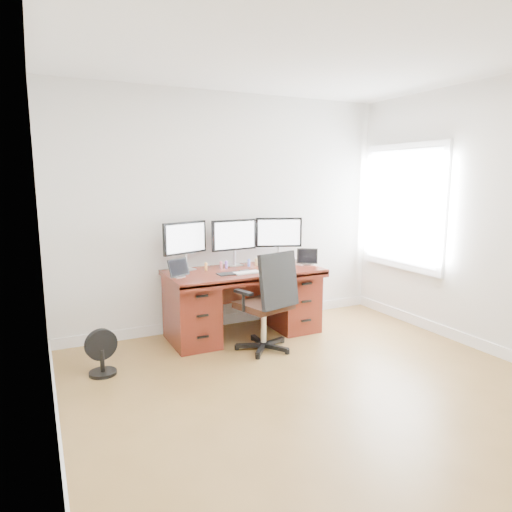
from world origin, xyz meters
name	(u,v)px	position (x,y,z in m)	size (l,w,h in m)	color
ground	(340,406)	(0.00, 0.00, 0.00)	(4.50, 4.50, 0.00)	olive
back_wall	(228,212)	(0.00, 2.25, 1.35)	(4.00, 0.10, 2.70)	silver
desk	(243,300)	(0.00, 1.83, 0.40)	(1.70, 0.80, 0.75)	#591C11
office_chair	(267,318)	(0.01, 1.28, 0.34)	(0.68, 0.68, 1.04)	black
floor_fan	(102,353)	(-1.58, 1.41, 0.20)	(0.29, 0.24, 0.42)	black
monitor_left	(185,240)	(-0.58, 2.07, 1.09)	(0.53, 0.22, 0.53)	silver
monitor_center	(234,237)	(0.00, 2.07, 1.09)	(0.55, 0.15, 0.53)	silver
monitor_right	(279,234)	(0.58, 2.07, 1.09)	(0.53, 0.23, 0.53)	silver
tablet_left	(179,269)	(-0.75, 1.75, 0.84)	(0.25, 0.16, 0.19)	silver
tablet_right	(308,257)	(0.79, 1.75, 0.84)	(0.24, 0.19, 0.19)	silver
keyboard	(247,272)	(-0.05, 1.62, 0.76)	(0.28, 0.12, 0.01)	white
trackpad	(271,269)	(0.27, 1.66, 0.76)	(0.14, 0.14, 0.01)	silver
drawing_tablet	(228,274)	(-0.25, 1.66, 0.76)	(0.22, 0.14, 0.01)	black
phone	(245,271)	(-0.02, 1.73, 0.76)	(0.12, 0.06, 0.01)	black
figurine_orange	(206,266)	(-0.39, 1.95, 0.80)	(0.04, 0.04, 0.09)	#FDAB4E
figurine_pink	(221,265)	(-0.21, 1.95, 0.80)	(0.04, 0.04, 0.09)	pink
figurine_purple	(226,264)	(-0.15, 1.95, 0.80)	(0.04, 0.04, 0.09)	#8E65DB
figurine_blue	(249,262)	(0.13, 1.95, 0.80)	(0.04, 0.04, 0.09)	#637DEE
figurine_yellow	(256,262)	(0.22, 1.95, 0.80)	(0.04, 0.04, 0.09)	tan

